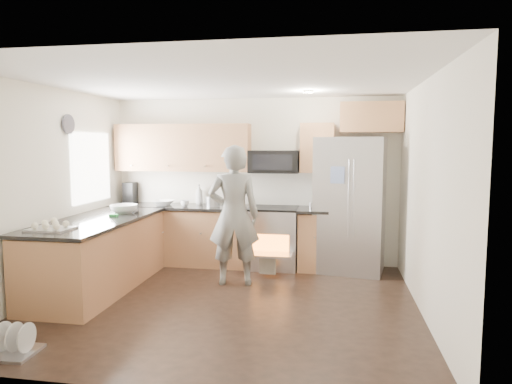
% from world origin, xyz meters
% --- Properties ---
extents(ground, '(4.50, 4.50, 0.00)m').
position_xyz_m(ground, '(0.00, 0.00, 0.00)').
color(ground, black).
rests_on(ground, ground).
extents(room_shell, '(4.54, 4.04, 2.62)m').
position_xyz_m(room_shell, '(-0.04, 0.02, 1.67)').
color(room_shell, white).
rests_on(room_shell, ground).
extents(back_cabinet_run, '(4.45, 0.64, 2.50)m').
position_xyz_m(back_cabinet_run, '(-0.59, 1.75, 0.96)').
color(back_cabinet_run, '#A06540').
rests_on(back_cabinet_run, ground).
extents(peninsula, '(0.96, 2.36, 1.04)m').
position_xyz_m(peninsula, '(-1.75, 0.25, 0.47)').
color(peninsula, '#A06540').
rests_on(peninsula, ground).
extents(stove_range, '(0.76, 0.97, 1.79)m').
position_xyz_m(stove_range, '(0.35, 1.69, 0.68)').
color(stove_range, '#B7B7BC').
rests_on(stove_range, ground).
extents(refrigerator, '(1.09, 0.91, 1.99)m').
position_xyz_m(refrigerator, '(1.50, 1.70, 0.99)').
color(refrigerator, '#B7B7BC').
rests_on(refrigerator, ground).
extents(person, '(0.76, 0.57, 1.88)m').
position_xyz_m(person, '(-0.05, 0.77, 0.94)').
color(person, gray).
rests_on(person, ground).
extents(dish_rack, '(0.49, 0.40, 0.30)m').
position_xyz_m(dish_rack, '(-1.60, -1.62, 0.08)').
color(dish_rack, '#B7B7BC').
rests_on(dish_rack, ground).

